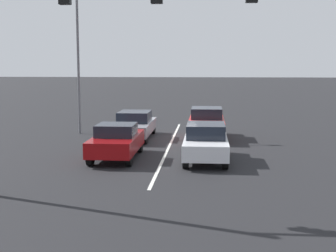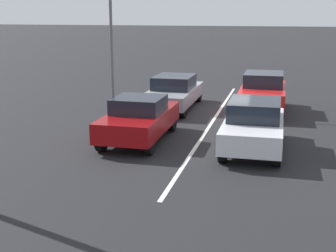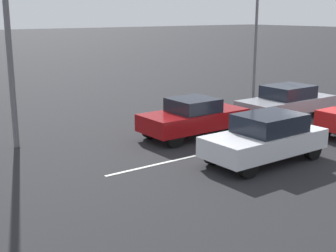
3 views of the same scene
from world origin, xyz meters
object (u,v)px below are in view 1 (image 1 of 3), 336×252
Objects in this scene: car_maroon_midlane_front at (117,141)px; street_lamp_right_shoulder at (82,49)px; car_gray_midlane_second at (135,125)px; car_red_leftlane_second at (207,123)px; traffic_signal_gantry at (88,17)px; car_silver_leftlane_front at (206,142)px.

street_lamp_right_shoulder reaches higher than car_maroon_midlane_front.
car_maroon_midlane_front is 0.87× the size of car_gray_midlane_second.
car_red_leftlane_second is 3.81m from car_gray_midlane_second.
car_red_leftlane_second is at bearing -123.46° from car_maroon_midlane_front.
car_gray_midlane_second is 5.29m from street_lamp_right_shoulder.
car_maroon_midlane_front is 0.97× the size of car_red_leftlane_second.
traffic_signal_gantry reaches higher than car_maroon_midlane_front.
car_silver_leftlane_front is 3.70m from car_maroon_midlane_front.
car_gray_midlane_second is at bearing 155.63° from street_lamp_right_shoulder.
car_gray_midlane_second is at bearing 3.32° from car_red_leftlane_second.
car_red_leftlane_second is (-3.72, -5.63, 0.09)m from car_maroon_midlane_front.
car_maroon_midlane_front is 0.44× the size of traffic_signal_gantry.
traffic_signal_gantry is at bearing 92.47° from car_gray_midlane_second.
car_gray_midlane_second is (3.79, -5.55, -0.05)m from car_silver_leftlane_front.
street_lamp_right_shoulder is (6.93, -6.98, 3.97)m from car_silver_leftlane_front.
car_silver_leftlane_front is 0.49× the size of street_lamp_right_shoulder.
traffic_signal_gantry is at bearing 105.98° from street_lamp_right_shoulder.
car_red_leftlane_second is 0.45× the size of traffic_signal_gantry.
car_gray_midlane_second is at bearing -55.71° from car_silver_leftlane_front.
car_maroon_midlane_front is (3.70, -0.14, -0.03)m from car_silver_leftlane_front.
street_lamp_right_shoulder reaches higher than car_red_leftlane_second.
street_lamp_right_shoulder is at bearing -24.37° from car_gray_midlane_second.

